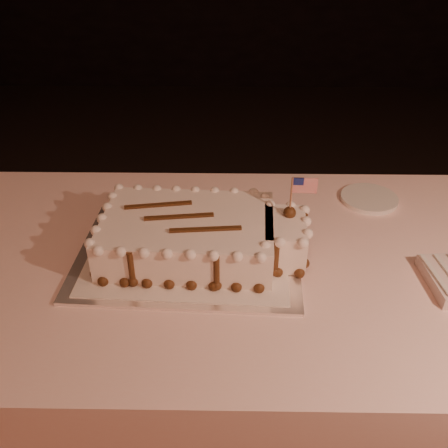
{
  "coord_description": "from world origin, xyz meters",
  "views": [
    {
      "loc": [
        -0.12,
        -0.29,
        1.44
      ],
      "look_at": [
        -0.13,
        0.61,
        0.83
      ],
      "focal_mm": 40.0,
      "sensor_mm": 36.0,
      "label": 1
    }
  ],
  "objects_px": {
    "banquet_table": "(274,368)",
    "sheet_cake": "(200,235)",
    "cake_board": "(189,253)",
    "side_plate": "(369,199)"
  },
  "relations": [
    {
      "from": "sheet_cake",
      "to": "cake_board",
      "type": "bearing_deg",
      "value": 177.54
    },
    {
      "from": "sheet_cake",
      "to": "side_plate",
      "type": "xyz_separation_m",
      "value": [
        0.44,
        0.25,
        -0.05
      ]
    },
    {
      "from": "sheet_cake",
      "to": "banquet_table",
      "type": "bearing_deg",
      "value": -2.58
    },
    {
      "from": "banquet_table",
      "to": "sheet_cake",
      "type": "height_order",
      "value": "sheet_cake"
    },
    {
      "from": "cake_board",
      "to": "side_plate",
      "type": "relative_size",
      "value": 3.3
    },
    {
      "from": "cake_board",
      "to": "banquet_table",
      "type": "bearing_deg",
      "value": 0.31
    },
    {
      "from": "banquet_table",
      "to": "sheet_cake",
      "type": "bearing_deg",
      "value": 177.42
    },
    {
      "from": "cake_board",
      "to": "sheet_cake",
      "type": "distance_m",
      "value": 0.06
    },
    {
      "from": "banquet_table",
      "to": "cake_board",
      "type": "distance_m",
      "value": 0.44
    },
    {
      "from": "banquet_table",
      "to": "side_plate",
      "type": "height_order",
      "value": "side_plate"
    }
  ]
}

